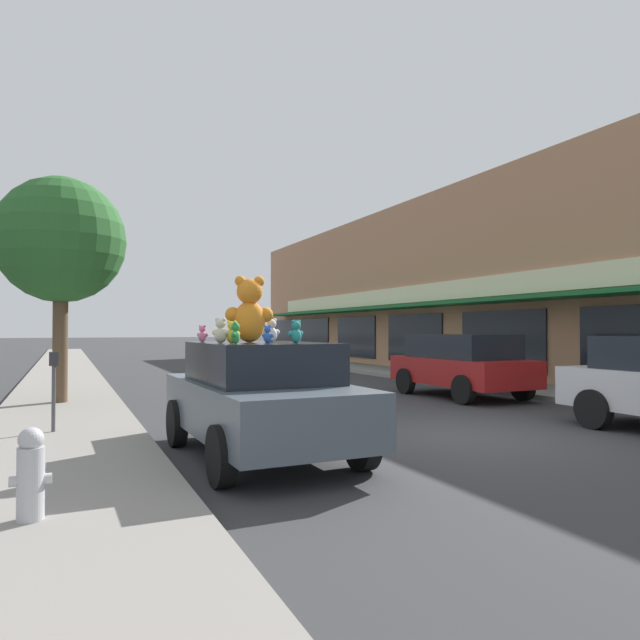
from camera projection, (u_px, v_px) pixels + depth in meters
ground_plane at (459, 436)px, 9.45m from camera, size 260.00×260.00×0.00m
sidewalk_near at (61, 467)px, 7.00m from camera, size 2.47×90.00×0.13m
storefront_row at (527, 289)px, 26.17m from camera, size 13.74×36.26×7.25m
plush_art_car at (261, 396)px, 7.86m from camera, size 2.06×4.04×1.58m
teddy_bear_giant at (250, 310)px, 8.08m from camera, size 0.71×0.47×0.94m
teddy_bear_yellow at (232, 332)px, 7.50m from camera, size 0.22×0.18×0.30m
teddy_bear_cream at (221, 331)px, 7.48m from camera, size 0.24×0.21×0.34m
teddy_bear_pink at (202, 334)px, 8.29m from camera, size 0.17×0.17×0.25m
teddy_bear_blue at (268, 334)px, 7.64m from camera, size 0.16×0.17×0.24m
teddy_bear_green at (235, 333)px, 7.26m from camera, size 0.16×0.21×0.28m
teddy_bear_white at (272, 330)px, 8.33m from camera, size 0.25×0.16×0.35m
teddy_bear_teal at (296, 332)px, 7.58m from camera, size 0.23×0.15×0.31m
teddy_bear_purple at (268, 334)px, 8.76m from camera, size 0.17×0.11×0.23m
parked_car_far_center at (461, 363)px, 14.87m from camera, size 2.01×4.02×1.64m
street_tree at (61, 241)px, 12.85m from camera, size 2.83×2.83×5.06m
fire_hydrant at (31, 474)px, 4.86m from camera, size 0.33×0.22×0.79m
parking_meter at (54, 381)px, 9.09m from camera, size 0.14×0.10×1.27m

